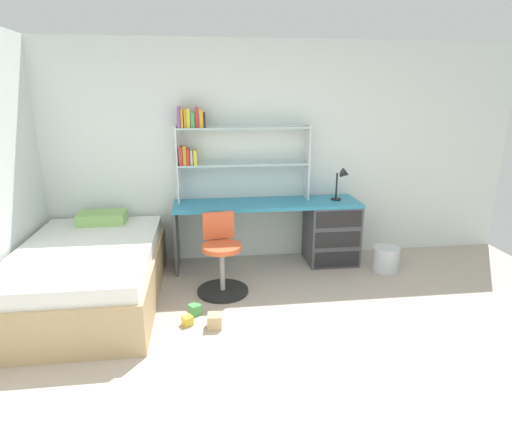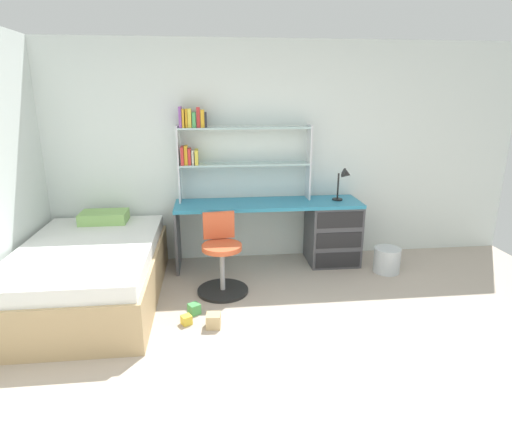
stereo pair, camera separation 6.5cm
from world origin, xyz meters
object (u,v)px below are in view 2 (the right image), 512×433
Objects in this scene: bookshelf_hutch at (224,146)px; toy_block_yellow_1 at (186,320)px; toy_block_green_2 at (194,309)px; waste_bin at (387,260)px; bed_platform at (90,273)px; desk at (316,229)px; toy_block_natural_0 at (213,321)px; desk_lamp at (345,179)px; swivel_chair at (222,262)px.

toy_block_yellow_1 is at bearing -106.31° from bookshelf_hutch.
toy_block_green_2 reaches higher than toy_block_yellow_1.
bookshelf_hutch is at bearing 163.81° from waste_bin.
bed_platform is at bearing -173.86° from waste_bin.
waste_bin is 3.12× the size of toy_block_green_2.
desk is at bearing 37.64° from toy_block_green_2.
toy_block_natural_0 is 0.25m from toy_block_yellow_1.
desk_lamp reaches higher than toy_block_natural_0.
bed_platform is 1.36m from toy_block_natural_0.
desk_lamp is at bearing 141.21° from waste_bin.
waste_bin is at bearing 18.55° from toy_block_green_2.
toy_block_natural_0 is (1.18, -0.63, -0.23)m from bed_platform.
bookshelf_hutch is 18.52× the size of toy_block_yellow_1.
waste_bin is at bearing -26.48° from desk.
bookshelf_hutch is 3.94× the size of desk_lamp.
waste_bin is 3.64× the size of toy_block_yellow_1.
bookshelf_hutch reaches higher than desk_lamp.
desk is 1.41× the size of bookshelf_hutch.
swivel_chair is 6.56× the size of toy_block_natural_0.
desk reaches higher than bed_platform.
toy_block_yellow_1 is at bearing 162.68° from toy_block_natural_0.
toy_block_green_2 is at bearing -142.36° from desk.
swivel_chair is 0.76m from toy_block_yellow_1.
desk is at bearing 29.53° from swivel_chair.
bed_platform is at bearing 159.15° from toy_block_green_2.
toy_block_natural_0 is at bearing -28.29° from bed_platform.
bookshelf_hutch is 1.95m from bed_platform.
swivel_chair is (-1.14, -0.64, -0.10)m from desk.
bookshelf_hutch is 5.09× the size of waste_bin.
toy_block_natural_0 is at bearing -98.15° from swivel_chair.
toy_block_green_2 is (0.06, 0.18, 0.01)m from toy_block_yellow_1.
toy_block_green_2 is at bearing -105.87° from bookshelf_hutch.
swivel_chair reaches higher than bed_platform.
swivel_chair is at bearing 61.62° from toy_block_yellow_1.
toy_block_natural_0 is at bearing -139.30° from desk_lamp.
waste_bin reaches higher than toy_block_green_2.
bookshelf_hutch reaches higher than waste_bin.
swivel_chair is (-1.44, -0.63, -0.69)m from desk_lamp.
swivel_chair is 1.90m from waste_bin.
bed_platform reaches higher than toy_block_yellow_1.
toy_block_green_2 is (-0.27, -0.44, -0.27)m from swivel_chair.
desk_lamp is 2.38m from toy_block_yellow_1.
toy_block_natural_0 is 1.50× the size of toy_block_yellow_1.
waste_bin is 2.27m from toy_block_green_2.
bed_platform is at bearing 149.24° from toy_block_yellow_1.
desk_lamp is 4.70× the size of toy_block_yellow_1.
toy_block_green_2 is (-0.35, -1.24, -1.35)m from bookshelf_hutch.
toy_block_yellow_1 is (-0.34, -0.62, -0.28)m from swivel_chair.
bed_platform reaches higher than waste_bin.
bed_platform is at bearing -147.61° from bookshelf_hutch.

